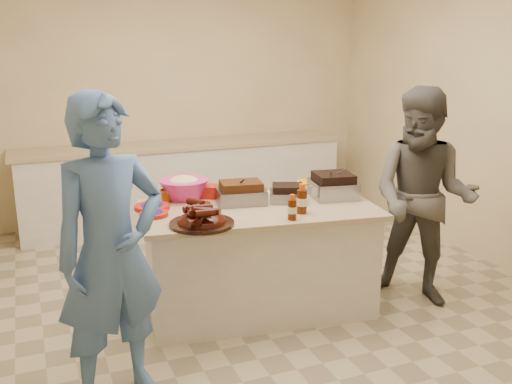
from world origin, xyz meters
name	(u,v)px	position (x,y,z in m)	size (l,w,h in m)	color
room	(261,299)	(0.00, 0.00, 0.00)	(4.50, 5.00, 2.70)	beige
back_counter	(185,182)	(0.00, 2.20, 0.45)	(3.60, 0.64, 0.90)	silver
island	(258,308)	(-0.08, -0.13, 0.00)	(1.70, 0.89, 0.80)	silver
rib_platter	(202,225)	(-0.59, -0.38, 0.80)	(0.43, 0.43, 0.17)	#3A0A04
pulled_pork_tray	(241,203)	(-0.16, 0.01, 0.80)	(0.35, 0.27, 0.11)	#47230F
brisket_tray	(288,201)	(0.18, -0.08, 0.80)	(0.27, 0.22, 0.08)	black
roasting_pan	(333,197)	(0.56, -0.10, 0.80)	(0.33, 0.33, 0.13)	gray
coleslaw_bowl	(184,199)	(-0.52, 0.28, 0.80)	(0.38, 0.38, 0.26)	#CD267B
sausage_plate	(252,194)	(0.00, 0.21, 0.80)	(0.30, 0.30, 0.05)	silver
mac_cheese_dish	(317,190)	(0.55, 0.14, 0.80)	(0.30, 0.22, 0.08)	#DE9A05
bbq_bottle_a	(302,213)	(0.14, -0.39, 0.80)	(0.07, 0.07, 0.21)	#411704
bbq_bottle_b	(292,220)	(0.01, -0.50, 0.80)	(0.06, 0.06, 0.18)	#411704
mustard_bottle	(244,207)	(-0.18, -0.08, 0.80)	(0.05, 0.05, 0.13)	gold
sauce_bowl	(244,202)	(-0.13, 0.02, 0.80)	(0.14, 0.04, 0.14)	silver
plate_stack_large	(152,209)	(-0.81, 0.11, 0.80)	(0.25, 0.25, 0.03)	#A1170E
plate_stack_small	(154,216)	(-0.83, -0.06, 0.80)	(0.20, 0.20, 0.03)	#A1170E
plastic_cup	(167,202)	(-0.67, 0.26, 0.80)	(0.10, 0.09, 0.10)	#A0440C
basket_stack	(211,197)	(-0.32, 0.26, 0.80)	(0.19, 0.14, 0.09)	#A1170E
guest_gray	(415,299)	(1.12, -0.46, 0.00)	(0.81, 1.66, 0.63)	#54524D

